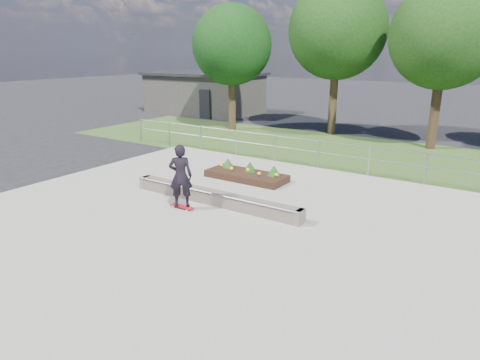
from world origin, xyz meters
name	(u,v)px	position (x,y,z in m)	size (l,w,h in m)	color
ground	(202,233)	(0.00, 0.00, 0.00)	(120.00, 120.00, 0.00)	black
grass_verge	(349,152)	(0.00, 11.00, 0.01)	(30.00, 8.00, 0.02)	#304B1E
concrete_slab	(202,232)	(0.00, 0.00, 0.03)	(15.00, 15.00, 0.06)	gray
fence	(319,151)	(0.00, 7.50, 0.77)	(20.06, 0.06, 1.20)	gray
building	(205,92)	(-14.00, 18.00, 1.51)	(8.40, 5.40, 3.00)	#33312D
tree_far_left	(232,45)	(-8.00, 13.00, 4.85)	(4.55, 4.55, 7.15)	#352315
tree_mid_left	(337,30)	(-2.50, 15.00, 5.61)	(5.25, 5.25, 8.25)	#342314
tree_mid_right	(445,35)	(3.00, 14.00, 5.23)	(4.90, 4.90, 7.70)	black
grind_ledge	(214,197)	(-0.98, 1.81, 0.26)	(6.00, 0.44, 0.43)	brown
planter_bed	(247,174)	(-1.56, 4.62, 0.24)	(3.00, 1.20, 0.61)	black
skateboarder	(181,176)	(-1.52, 0.95, 1.07)	(0.82, 0.75, 1.95)	silver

